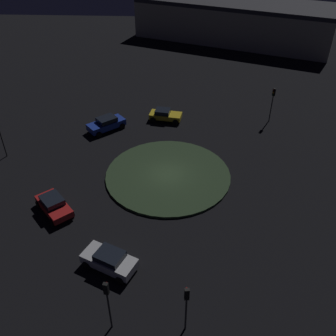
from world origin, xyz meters
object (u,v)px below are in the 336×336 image
object	(u,v)px
car_silver	(109,260)
traffic_light_southwest	(273,98)
traffic_light_north_near	(108,297)
store_building	(234,20)
car_blue	(106,124)
car_red	(54,205)
traffic_light_east	(0,131)
traffic_light_north	(186,301)
car_yellow	(165,115)

from	to	relation	value
car_silver	traffic_light_southwest	distance (m)	27.84
traffic_light_north_near	store_building	size ratio (longest dim) A/B	0.12
car_silver	traffic_light_north_near	xyz separation A→B (m)	(-0.94, 4.70, 2.33)
car_silver	traffic_light_north_near	world-z (taller)	traffic_light_north_near
car_blue	car_silver	size ratio (longest dim) A/B	1.01
car_blue	traffic_light_southwest	distance (m)	19.75
car_red	traffic_light_southwest	xyz separation A→B (m)	(-21.41, -17.20, 2.28)
store_building	car_blue	bearing A→B (deg)	84.29
car_blue	traffic_light_east	xyz separation A→B (m)	(9.60, 6.00, 2.27)
car_blue	traffic_light_north	xyz separation A→B (m)	(-9.49, 24.60, 2.07)
traffic_light_north	traffic_light_north_near	distance (m)	4.69
traffic_light_north	car_blue	bearing A→B (deg)	14.42
car_red	traffic_light_north	size ratio (longest dim) A/B	1.03
car_red	traffic_light_east	bearing A→B (deg)	1.16
traffic_light_north_near	traffic_light_north	bearing A→B (deg)	-78.79
store_building	traffic_light_east	bearing A→B (deg)	77.50
car_silver	traffic_light_north	size ratio (longest dim) A/B	1.10
car_yellow	traffic_light_north	distance (m)	27.48
car_blue	traffic_light_southwest	size ratio (longest dim) A/B	1.05
traffic_light_southwest	car_blue	bearing A→B (deg)	-35.80
car_silver	traffic_light_east	size ratio (longest dim) A/B	1.02
car_blue	car_red	world-z (taller)	car_blue
car_yellow	car_silver	bearing A→B (deg)	-87.80
car_blue	traffic_light_north_near	distance (m)	25.27
traffic_light_east	car_blue	bearing A→B (deg)	40.64
traffic_light_southwest	traffic_light_north	size ratio (longest dim) A/B	1.06
car_blue	store_building	xyz separation A→B (m)	(-17.82, -35.10, 2.66)
car_red	store_building	world-z (taller)	store_building
car_blue	traffic_light_east	world-z (taller)	traffic_light_east
car_yellow	store_building	world-z (taller)	store_building
traffic_light_north_near	traffic_light_east	distance (m)	23.61
car_yellow	traffic_light_southwest	xyz separation A→B (m)	(-12.70, -0.33, 2.31)
car_red	traffic_light_north	xyz separation A→B (m)	(-11.50, 10.39, 2.13)
car_silver	car_red	xyz separation A→B (m)	(5.88, -5.79, -0.03)
car_blue	car_yellow	world-z (taller)	car_blue
car_silver	traffic_light_southwest	xyz separation A→B (m)	(-15.54, -22.99, 2.25)
car_yellow	traffic_light_east	xyz separation A→B (m)	(16.30, 8.65, 2.36)
car_blue	traffic_light_north	bearing A→B (deg)	-109.77
car_blue	traffic_light_north_near	bearing A→B (deg)	-119.86
car_blue	store_building	world-z (taller)	store_building
traffic_light_north_near	store_building	xyz separation A→B (m)	(-13.03, -59.80, 0.36)
car_silver	traffic_light_east	world-z (taller)	traffic_light_east
traffic_light_north	car_silver	bearing A→B (deg)	44.08
traffic_light_north_near	traffic_light_east	bearing A→B (deg)	47.50
car_blue	traffic_light_east	size ratio (longest dim) A/B	1.03
traffic_light_southwest	traffic_light_north_near	world-z (taller)	traffic_light_north_near
car_yellow	traffic_light_east	bearing A→B (deg)	-142.71
car_blue	traffic_light_southwest	world-z (taller)	traffic_light_southwest
car_blue	car_red	distance (m)	14.36
car_silver	traffic_light_north_near	size ratio (longest dim) A/B	1.01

